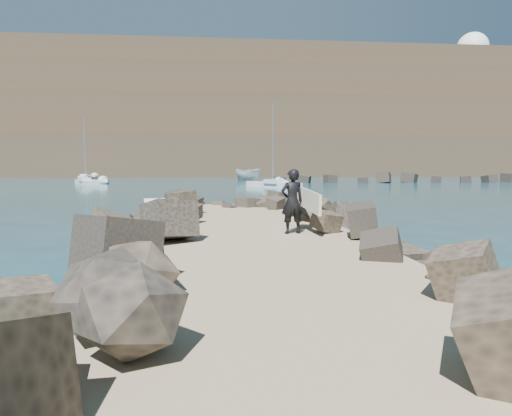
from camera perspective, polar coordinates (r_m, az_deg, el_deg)
The scene contains 15 objects.
ground at distance 11.92m, azimuth -0.46°, elevation -6.76°, with size 800.00×800.00×0.00m, color #0F384C.
jetty at distance 9.91m, azimuth 0.56°, elevation -7.46°, with size 6.00×26.00×0.60m, color #8C7759.
riprap_left at distance 10.47m, azimuth -15.81°, elevation -5.84°, with size 2.60×22.00×1.00m, color black.
riprap_right at distance 11.02m, azimuth 15.51°, elevation -5.29°, with size 2.60×22.00×1.00m, color #262421.
breakwater_secondary at distance 75.75m, azimuth 22.95°, elevation 3.40°, with size 52.00×4.00×1.20m, color black.
headland at distance 172.50m, azimuth -1.83°, elevation 9.73°, with size 360.00×140.00×32.00m, color #2D4919.
surfboard_resting at distance 13.48m, azimuth -12.18°, elevation -0.99°, with size 0.65×2.59×0.09m, color white.
boat_imported at distance 78.48m, azimuth -0.97°, elevation 4.23°, with size 2.15×5.71×2.21m, color silver.
surfer_with_board at distance 12.73m, azimuth 4.83°, elevation 0.85°, with size 0.94×2.23×1.80m.
radome at distance 184.99m, azimuth 25.42°, elevation 17.06°, with size 10.80×10.80×17.10m.
sailboat_e at distance 96.23m, azimuth -20.55°, elevation 3.64°, with size 3.02×8.45×9.85m.
sailboat_c at distance 53.02m, azimuth 2.14°, elevation 2.93°, with size 5.81×7.92×9.75m.
sailboat_f at distance 113.36m, azimuth 16.09°, elevation 3.96°, with size 2.02×5.08×6.21m.
sailboat_a at distance 65.26m, azimuth -20.44°, elevation 3.04°, with size 4.90×7.81×9.36m.
headland_buildings at distance 167.76m, azimuth 0.75°, elevation 16.06°, with size 137.50×30.50×5.00m.
Camera 1 is at (-1.02, -11.61, 2.48)m, focal length 32.00 mm.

